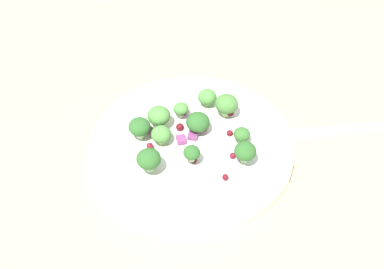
{
  "coord_description": "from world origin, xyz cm",
  "views": [
    {
      "loc": [
        41.65,
        -8.7,
        46.3
      ],
      "look_at": [
        1.6,
        -2.84,
        2.7
      ],
      "focal_mm": 47.45,
      "sensor_mm": 36.0,
      "label": 1
    }
  ],
  "objects_px": {
    "broccoli_floret_1": "(226,104)",
    "fork": "(314,132)",
    "broccoli_floret_0": "(159,116)",
    "broccoli_floret_2": "(198,121)",
    "plate": "(192,145)"
  },
  "relations": [
    {
      "from": "broccoli_floret_1",
      "to": "broccoli_floret_2",
      "type": "height_order",
      "value": "broccoli_floret_1"
    },
    {
      "from": "plate",
      "to": "broccoli_floret_1",
      "type": "xyz_separation_m",
      "value": [
        -0.04,
        0.05,
        0.02
      ]
    },
    {
      "from": "broccoli_floret_2",
      "to": "fork",
      "type": "distance_m",
      "value": 0.15
    },
    {
      "from": "plate",
      "to": "broccoli_floret_0",
      "type": "bearing_deg",
      "value": -131.36
    },
    {
      "from": "fork",
      "to": "broccoli_floret_1",
      "type": "bearing_deg",
      "value": -107.76
    },
    {
      "from": "fork",
      "to": "broccoli_floret_2",
      "type": "bearing_deg",
      "value": -95.09
    },
    {
      "from": "broccoli_floret_0",
      "to": "broccoli_floret_2",
      "type": "distance_m",
      "value": 0.05
    },
    {
      "from": "broccoli_floret_1",
      "to": "fork",
      "type": "xyz_separation_m",
      "value": [
        0.03,
        0.11,
        -0.03
      ]
    },
    {
      "from": "broccoli_floret_0",
      "to": "broccoli_floret_1",
      "type": "xyz_separation_m",
      "value": [
        -0.01,
        0.08,
        0.0
      ]
    },
    {
      "from": "fork",
      "to": "plate",
      "type": "bearing_deg",
      "value": -88.03
    },
    {
      "from": "broccoli_floret_0",
      "to": "broccoli_floret_1",
      "type": "relative_size",
      "value": 0.97
    },
    {
      "from": "plate",
      "to": "broccoli_floret_2",
      "type": "relative_size",
      "value": 8.45
    },
    {
      "from": "plate",
      "to": "broccoli_floret_0",
      "type": "distance_m",
      "value": 0.05
    },
    {
      "from": "plate",
      "to": "broccoli_floret_1",
      "type": "bearing_deg",
      "value": 128.86
    },
    {
      "from": "broccoli_floret_0",
      "to": "broccoli_floret_2",
      "type": "relative_size",
      "value": 0.98
    }
  ]
}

